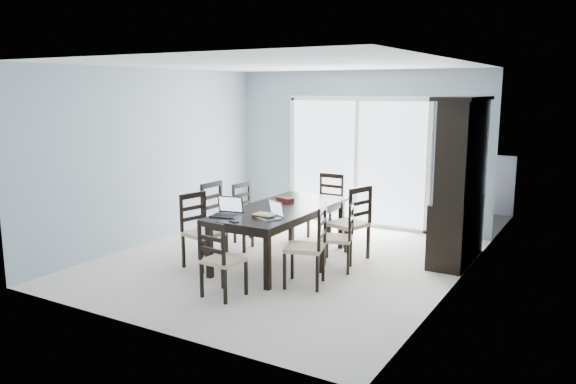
% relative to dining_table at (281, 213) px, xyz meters
% --- Properties ---
extents(floor, '(5.00, 5.00, 0.00)m').
position_rel_dining_table_xyz_m(floor, '(0.00, 0.00, -0.67)').
color(floor, silver).
rests_on(floor, ground).
extents(ceiling, '(5.00, 5.00, 0.00)m').
position_rel_dining_table_xyz_m(ceiling, '(0.00, 0.00, 1.93)').
color(ceiling, white).
rests_on(ceiling, back_wall).
extents(back_wall, '(4.50, 0.02, 2.60)m').
position_rel_dining_table_xyz_m(back_wall, '(0.00, 2.50, 0.63)').
color(back_wall, '#90A1AC').
rests_on(back_wall, floor).
extents(wall_left, '(0.02, 5.00, 2.60)m').
position_rel_dining_table_xyz_m(wall_left, '(-2.25, 0.00, 0.63)').
color(wall_left, '#90A1AC').
rests_on(wall_left, floor).
extents(wall_right, '(0.02, 5.00, 2.60)m').
position_rel_dining_table_xyz_m(wall_right, '(2.25, 0.00, 0.63)').
color(wall_right, '#90A1AC').
rests_on(wall_right, floor).
extents(balcony, '(4.50, 2.00, 0.10)m').
position_rel_dining_table_xyz_m(balcony, '(0.00, 3.50, -0.72)').
color(balcony, gray).
rests_on(balcony, ground).
extents(railing, '(4.50, 0.06, 1.10)m').
position_rel_dining_table_xyz_m(railing, '(0.00, 4.50, -0.12)').
color(railing, '#99999E').
rests_on(railing, balcony).
extents(dining_table, '(1.00, 2.20, 0.75)m').
position_rel_dining_table_xyz_m(dining_table, '(0.00, 0.00, 0.00)').
color(dining_table, black).
rests_on(dining_table, floor).
extents(china_hutch, '(0.50, 1.38, 2.20)m').
position_rel_dining_table_xyz_m(china_hutch, '(2.02, 1.25, 0.40)').
color(china_hutch, black).
rests_on(china_hutch, floor).
extents(sliding_door, '(2.52, 0.05, 2.18)m').
position_rel_dining_table_xyz_m(sliding_door, '(0.00, 2.48, 0.41)').
color(sliding_door, silver).
rests_on(sliding_door, floor).
extents(chair_left_near, '(0.51, 0.50, 1.11)m').
position_rel_dining_table_xyz_m(chair_left_near, '(-0.84, -0.69, -0.08)').
color(chair_left_near, black).
rests_on(chair_left_near, floor).
extents(chair_left_mid, '(0.47, 0.45, 1.16)m').
position_rel_dining_table_xyz_m(chair_left_mid, '(-0.97, -0.10, -0.06)').
color(chair_left_mid, black).
rests_on(chair_left_mid, floor).
extents(chair_left_far, '(0.45, 0.44, 1.03)m').
position_rel_dining_table_xyz_m(chair_left_far, '(-0.97, 0.61, -0.13)').
color(chair_left_far, black).
rests_on(chair_left_far, floor).
extents(chair_right_near, '(0.54, 0.53, 1.13)m').
position_rel_dining_table_xyz_m(chair_right_near, '(0.81, -0.62, -0.07)').
color(chair_right_near, black).
rests_on(chair_right_near, floor).
extents(chair_right_mid, '(0.49, 0.48, 1.01)m').
position_rel_dining_table_xyz_m(chair_right_mid, '(0.87, 0.10, -0.14)').
color(chair_right_mid, black).
rests_on(chair_right_mid, floor).
extents(chair_right_far, '(0.56, 0.56, 1.18)m').
position_rel_dining_table_xyz_m(chair_right_far, '(0.80, 0.56, -0.05)').
color(chair_right_far, black).
rests_on(chair_right_far, floor).
extents(chair_end_near, '(0.42, 0.43, 1.03)m').
position_rel_dining_table_xyz_m(chair_end_near, '(0.10, -1.51, -0.13)').
color(chair_end_near, black).
rests_on(chair_end_near, floor).
extents(chair_end_far, '(0.44, 0.45, 1.13)m').
position_rel_dining_table_xyz_m(chair_end_far, '(-0.08, 1.57, -0.07)').
color(chair_end_far, black).
rests_on(chair_end_far, floor).
extents(laptop_dark, '(0.38, 0.30, 0.23)m').
position_rel_dining_table_xyz_m(laptop_dark, '(-0.30, -0.81, 0.13)').
color(laptop_dark, black).
rests_on(laptop_dark, dining_table).
extents(laptop_silver, '(0.37, 0.33, 0.21)m').
position_rel_dining_table_xyz_m(laptop_silver, '(0.20, -0.64, 0.13)').
color(laptop_silver, '#BABABD').
rests_on(laptop_silver, dining_table).
extents(book_stack, '(0.27, 0.21, 0.04)m').
position_rel_dining_table_xyz_m(book_stack, '(0.13, -0.60, 0.10)').
color(book_stack, maroon).
rests_on(book_stack, dining_table).
extents(cell_phone, '(0.13, 0.09, 0.01)m').
position_rel_dining_table_xyz_m(cell_phone, '(-0.05, -1.00, 0.08)').
color(cell_phone, black).
rests_on(cell_phone, dining_table).
extents(game_box, '(0.27, 0.20, 0.06)m').
position_rel_dining_table_xyz_m(game_box, '(-0.14, 0.34, 0.11)').
color(game_box, '#4D0F18').
rests_on(game_box, dining_table).
extents(hot_tub, '(2.04, 1.86, 0.98)m').
position_rel_dining_table_xyz_m(hot_tub, '(-0.47, 3.46, -0.18)').
color(hot_tub, brown).
rests_on(hot_tub, balcony).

